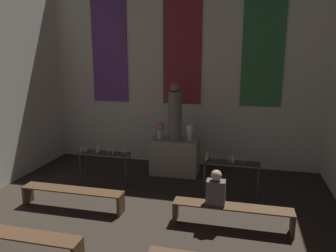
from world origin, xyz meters
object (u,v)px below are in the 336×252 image
Objects in this scene: pew_back_right at (232,211)px; altar at (175,156)px; pew_back_left at (72,194)px; candle_rack_left at (104,157)px; pew_third_left at (16,239)px; statue at (175,113)px; person_seated at (216,189)px; candle_rack_right at (231,167)px; flower_vase_left at (160,129)px; flower_vase_right at (190,130)px.

altar is at bearing 123.22° from pew_back_right.
altar is at bearing 56.78° from pew_back_left.
pew_third_left is at bearing -91.60° from candle_rack_left.
statue reaches higher than person_seated.
candle_rack_right is (1.57, -1.10, 0.20)m from altar.
statue is at bearing 68.92° from pew_third_left.
person_seated is at bearing 0.00° from pew_back_left.
candle_rack_left is at bearing -145.37° from altar.
candle_rack_right is 3.60m from pew_back_left.
flower_vase_left is at bearing 73.87° from pew_third_left.
altar is 1.21m from statue.
candle_rack_left is 0.57× the size of pew_back_left.
pew_back_right is (1.27, -2.58, -0.93)m from flower_vase_right.
altar is at bearing 180.00° from flower_vase_right.
statue is at bearing 56.78° from pew_back_left.
statue is at bearing 145.05° from candle_rack_right.
flower_vase_right reaches higher than candle_rack_left.
candle_rack_right is (1.99, -1.10, -0.57)m from flower_vase_left.
candle_rack_right is at bearing -34.95° from altar.
person_seated is at bearing -55.24° from flower_vase_left.
pew_back_right is (1.69, -2.58, -1.38)m from statue.
pew_back_left is (-1.69, -2.58, -1.38)m from statue.
pew_back_left is at bearing -123.22° from statue.
person_seated reaches higher than candle_rack_right.
candle_rack_right is 1.87× the size of person_seated.
altar is at bearing 117.95° from person_seated.
candle_rack_left is (-1.60, -1.10, -1.01)m from statue.
statue reaches higher than flower_vase_left.
candle_rack_right reaches higher than pew_back_left.
pew_third_left and pew_back_right have the same top height.
pew_third_left is at bearing -106.13° from flower_vase_left.
statue is 2.19m from candle_rack_left.
flower_vase_left is 0.20× the size of pew_back_right.
person_seated is (3.06, 0.00, 0.41)m from pew_back_left.
pew_third_left is (-0.09, -3.28, -0.37)m from candle_rack_left.
flower_vase_left is 0.84m from flower_vase_right.
statue is at bearing 0.00° from flower_vase_left.
flower_vase_left reaches higher than candle_rack_right.
statue is 3.43× the size of flower_vase_right.
flower_vase_left reaches higher than candle_rack_left.
candle_rack_left is 1.87× the size of person_seated.
flower_vase_right is at bearing 0.00° from flower_vase_left.
altar reaches higher than pew_back_left.
person_seated is at bearing 180.00° from pew_back_right.
person_seated is at bearing -26.45° from candle_rack_left.
candle_rack_left reaches higher than altar.
candle_rack_right is at bearing -28.86° from flower_vase_left.
candle_rack_right is (1.15, -1.10, -0.57)m from flower_vase_right.
person_seated is (2.97, -1.48, 0.05)m from candle_rack_left.
statue reaches higher than flower_vase_right.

